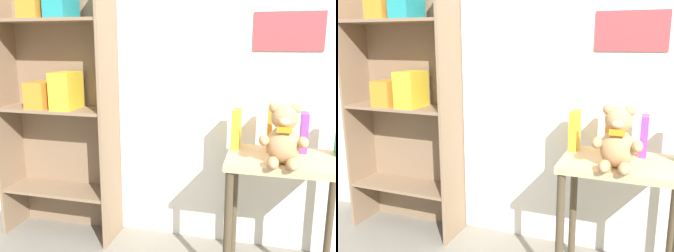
% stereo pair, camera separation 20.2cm
% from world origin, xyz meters
% --- Properties ---
extents(wall_back, '(4.80, 0.07, 2.50)m').
position_xyz_m(wall_back, '(0.00, 1.53, 1.25)').
color(wall_back, silver).
rests_on(wall_back, ground_plane).
extents(bookshelf_side, '(0.72, 0.27, 1.62)m').
position_xyz_m(bookshelf_side, '(-1.05, 1.38, 0.91)').
color(bookshelf_side, '#7F664C').
rests_on(bookshelf_side, ground_plane).
extents(display_table, '(0.58, 0.40, 0.65)m').
position_xyz_m(display_table, '(0.29, 1.22, 0.53)').
color(display_table, tan).
rests_on(display_table, ground_plane).
extents(teddy_bear, '(0.22, 0.20, 0.29)m').
position_xyz_m(teddy_bear, '(0.27, 1.10, 0.79)').
color(teddy_bear, tan).
rests_on(teddy_bear, display_table).
extents(book_standing_yellow, '(0.04, 0.12, 0.21)m').
position_xyz_m(book_standing_yellow, '(0.03, 1.34, 0.76)').
color(book_standing_yellow, gold).
rests_on(book_standing_yellow, display_table).
extents(book_standing_orange, '(0.03, 0.13, 0.24)m').
position_xyz_m(book_standing_orange, '(0.21, 1.34, 0.77)').
color(book_standing_orange, orange).
rests_on(book_standing_orange, display_table).
extents(book_standing_purple, '(0.04, 0.11, 0.20)m').
position_xyz_m(book_standing_purple, '(0.38, 1.35, 0.76)').
color(book_standing_purple, purple).
rests_on(book_standing_purple, display_table).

